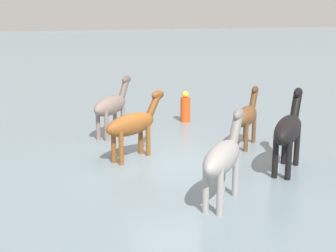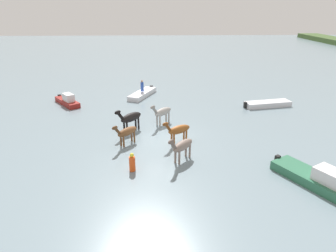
{
  "view_description": "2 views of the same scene",
  "coord_description": "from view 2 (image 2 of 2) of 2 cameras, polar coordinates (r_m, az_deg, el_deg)",
  "views": [
    {
      "loc": [
        -11.66,
        4.06,
        4.04
      ],
      "look_at": [
        -0.01,
        0.2,
        0.98
      ],
      "focal_mm": 50.33,
      "sensor_mm": 36.0,
      "label": 1
    },
    {
      "loc": [
        19.04,
        -0.31,
        8.87
      ],
      "look_at": [
        -0.46,
        0.37,
        0.87
      ],
      "focal_mm": 31.19,
      "sensor_mm": 36.0,
      "label": 2
    }
  ],
  "objects": [
    {
      "name": "ground_plane",
      "position": [
        21.0,
        -0.96,
        -2.69
      ],
      "size": [
        165.13,
        165.13,
        0.0
      ],
      "primitive_type": "plane",
      "color": "gray"
    },
    {
      "name": "horse_pinto_flank",
      "position": [
        20.17,
        2.0,
        -0.76
      ],
      "size": [
        1.52,
        2.12,
        1.77
      ],
      "rotation": [
        0.0,
        0.0,
        5.27
      ],
      "color": "brown",
      "rests_on": "ground_plane"
    },
    {
      "name": "horse_mid_herd",
      "position": [
        22.24,
        -7.41,
        1.62
      ],
      "size": [
        2.14,
        2.01,
        1.98
      ],
      "rotation": [
        0.0,
        0.0,
        5.54
      ],
      "color": "black",
      "rests_on": "ground_plane"
    },
    {
      "name": "horse_rear_stallion",
      "position": [
        20.14,
        -8.12,
        -1.17
      ],
      "size": [
        1.85,
        1.68,
        1.68
      ],
      "rotation": [
        0.0,
        0.0,
        5.57
      ],
      "color": "brown",
      "rests_on": "ground_plane"
    },
    {
      "name": "horse_chestnut_trailing",
      "position": [
        23.47,
        -1.13,
        2.74
      ],
      "size": [
        2.01,
        1.87,
        1.85
      ],
      "rotation": [
        0.0,
        0.0,
        5.55
      ],
      "color": "#9E9993",
      "rests_on": "ground_plane"
    },
    {
      "name": "horse_dun_straggler",
      "position": [
        17.81,
        2.76,
        -3.92
      ],
      "size": [
        2.03,
        1.81,
        1.83
      ],
      "rotation": [
        0.0,
        0.0,
        5.57
      ],
      "color": "gray",
      "rests_on": "ground_plane"
    },
    {
      "name": "boat_skiff_near",
      "position": [
        31.45,
        -5.01,
        6.15
      ],
      "size": [
        4.67,
        2.96,
        0.74
      ],
      "rotation": [
        0.0,
        0.0,
        5.88
      ],
      "color": "silver",
      "rests_on": "ground_plane"
    },
    {
      "name": "boat_tender_starboard",
      "position": [
        17.57,
        27.95,
        -9.72
      ],
      "size": [
        5.35,
        3.95,
        1.36
      ],
      "rotation": [
        0.0,
        0.0,
        0.52
      ],
      "color": "#2D6B4C",
      "rests_on": "ground_plane"
    },
    {
      "name": "boat_dinghy_port",
      "position": [
        30.15,
        -19.04,
        4.54
      ],
      "size": [
        3.59,
        3.14,
        1.31
      ],
      "rotation": [
        0.0,
        0.0,
        0.67
      ],
      "color": "maroon",
      "rests_on": "ground_plane"
    },
    {
      "name": "boat_launch_far",
      "position": [
        29.59,
        18.81,
        3.97
      ],
      "size": [
        2.03,
        4.71,
        0.73
      ],
      "rotation": [
        0.0,
        0.0,
        1.76
      ],
      "color": "silver",
      "rests_on": "ground_plane"
    },
    {
      "name": "person_boatman_standing",
      "position": [
        31.07,
        -5.08,
        7.79
      ],
      "size": [
        0.32,
        0.32,
        1.19
      ],
      "color": "#2D51B2",
      "rests_on": "boat_skiff_near"
    },
    {
      "name": "buoy_channel_marker",
      "position": [
        17.1,
        -7.01,
        -7.16
      ],
      "size": [
        0.36,
        0.36,
        1.14
      ],
      "color": "#E54C19",
      "rests_on": "ground_plane"
    }
  ]
}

